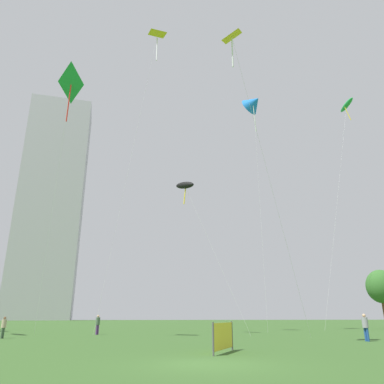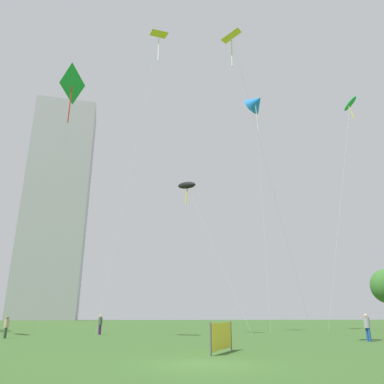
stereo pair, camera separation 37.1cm
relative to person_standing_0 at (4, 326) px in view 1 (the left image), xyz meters
name	(u,v)px [view 1 (the left image)]	position (x,y,z in m)	size (l,w,h in m)	color
ground	(208,364)	(12.97, -17.00, -0.90)	(280.00, 280.00, 0.00)	#335623
person_standing_0	(4,326)	(0.00, 0.00, 0.00)	(0.35, 0.35, 1.56)	#3F593F
person_standing_1	(365,325)	(25.39, -6.24, 0.11)	(0.39, 0.39, 1.75)	#1E478C
person_standing_3	(98,323)	(6.33, 5.12, 0.08)	(0.38, 0.38, 1.69)	#593372
kite_flying_0	(71,86)	(3.38, -2.49, 19.79)	(3.16, 7.87, 21.81)	silver
kite_flying_1	(254,103)	(23.55, 9.51, 27.05)	(3.51, 3.81, 29.45)	silver
kite_flying_2	(232,41)	(16.01, -10.44, 19.00)	(8.47, 9.93, 20.76)	silver
kite_flying_3	(157,37)	(10.71, 4.49, 32.00)	(5.99, 2.65, 33.93)	silver
kite_flying_4	(185,185)	(14.11, 4.30, 13.38)	(6.62, 3.75, 14.91)	silver
kite_flying_5	(347,105)	(39.56, 14.43, 30.88)	(9.60, 5.63, 32.45)	silver
park_tree_2	(381,287)	(41.47, 15.93, 4.34)	(3.82, 3.82, 7.47)	brown
distant_highrise_0	(52,204)	(-30.26, 120.17, 44.29)	(24.34, 18.85, 90.38)	#A8A8AD
event_banner	(223,336)	(14.34, -12.91, -0.18)	(1.50, 2.80, 1.36)	#4C4C4C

